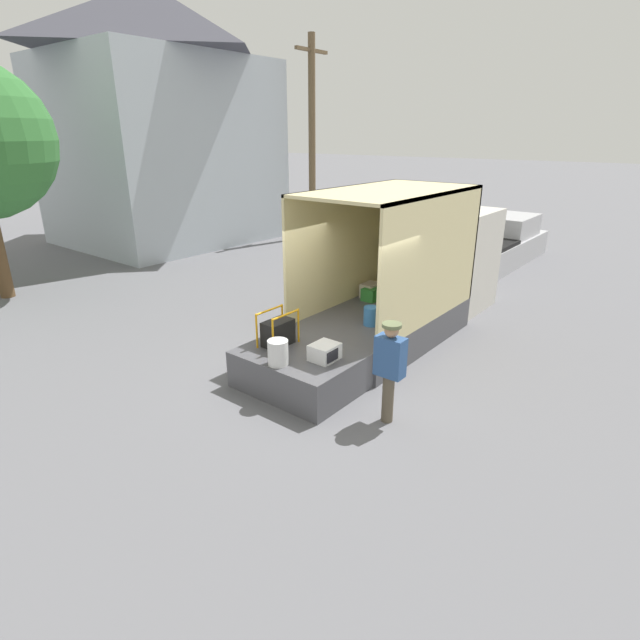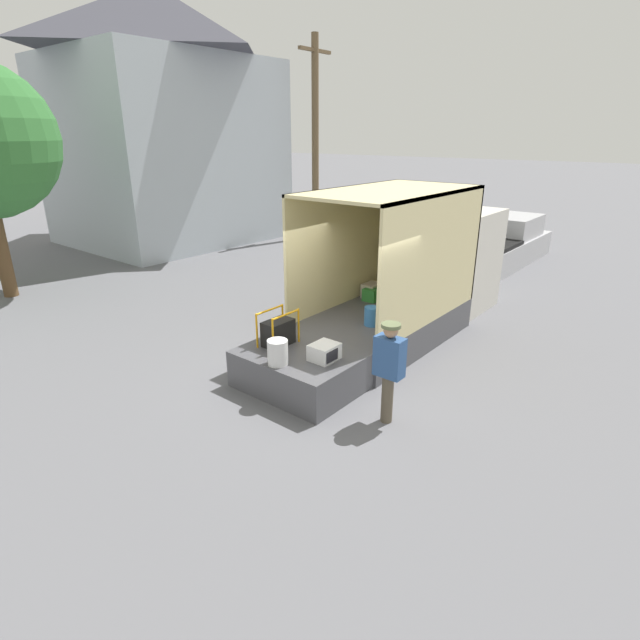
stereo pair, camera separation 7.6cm
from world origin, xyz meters
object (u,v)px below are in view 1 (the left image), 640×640
at_px(worker_person, 390,363).
at_px(utility_pole, 312,137).
at_px(portable_generator, 279,332).
at_px(box_truck, 423,276).
at_px(orange_bucket, 278,353).
at_px(microwave, 325,352).
at_px(pickup_truck_silver, 496,243).

relative_size(worker_person, utility_pole, 0.21).
relative_size(portable_generator, utility_pole, 0.09).
xyz_separation_m(box_truck, orange_bucket, (-4.96, -0.04, -0.18)).
xyz_separation_m(worker_person, utility_pole, (10.51, 10.14, 3.02)).
height_order(orange_bucket, worker_person, worker_person).
bearing_deg(microwave, box_truck, 6.68).
relative_size(box_truck, microwave, 12.94).
distance_m(microwave, pickup_truck_silver, 11.25).
distance_m(orange_bucket, utility_pole, 14.27).
xyz_separation_m(box_truck, utility_pole, (6.13, 8.38, 2.96)).
xyz_separation_m(microwave, utility_pole, (10.48, 8.89, 3.20)).
distance_m(box_truck, portable_generator, 4.40).
distance_m(portable_generator, orange_bucket, 0.81).
height_order(orange_bucket, pickup_truck_silver, pickup_truck_silver).
distance_m(portable_generator, pickup_truck_silver, 11.19).
bearing_deg(portable_generator, worker_person, -90.61).
distance_m(box_truck, microwave, 4.39).
bearing_deg(portable_generator, box_truck, -6.69).
relative_size(microwave, worker_person, 0.28).
relative_size(portable_generator, pickup_truck_silver, 0.14).
distance_m(orange_bucket, worker_person, 1.82).
relative_size(box_truck, orange_bucket, 14.12).
xyz_separation_m(portable_generator, orange_bucket, (-0.60, -0.55, -0.03)).
distance_m(box_truck, utility_pole, 10.79).
bearing_deg(orange_bucket, utility_pole, 37.18).
relative_size(orange_bucket, pickup_truck_silver, 0.08).
bearing_deg(orange_bucket, portable_generator, 42.30).
height_order(microwave, utility_pole, utility_pole).
xyz_separation_m(box_truck, pickup_truck_silver, (6.82, 0.76, -0.43)).
bearing_deg(worker_person, box_truck, 21.86).
relative_size(orange_bucket, worker_person, 0.26).
bearing_deg(pickup_truck_silver, utility_pole, 95.19).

